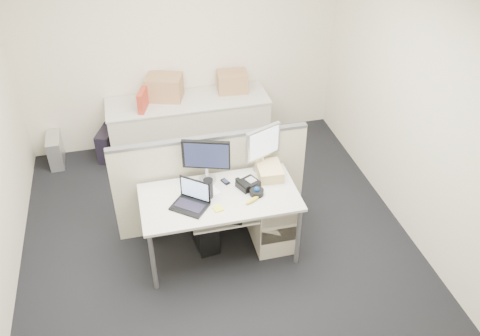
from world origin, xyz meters
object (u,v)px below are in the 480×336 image
object	(u,v)px
monitor_main	(206,161)
laptop	(189,197)
desk_phone	(248,184)
desk	(220,202)

from	to	relation	value
monitor_main	laptop	xyz separation A→B (m)	(-0.23, -0.36, -0.11)
monitor_main	desk_phone	world-z (taller)	monitor_main
desk_phone	laptop	bearing A→B (deg)	170.98
monitor_main	desk_phone	bearing A→B (deg)	-9.38
desk	laptop	distance (m)	0.36
desk	laptop	bearing A→B (deg)	-163.52
laptop	desk_phone	distance (m)	0.63
monitor_main	laptop	world-z (taller)	monitor_main
monitor_main	desk_phone	size ratio (longest dim) A/B	2.36
laptop	desk_phone	world-z (taller)	laptop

